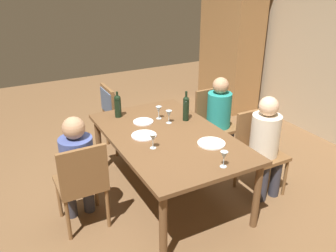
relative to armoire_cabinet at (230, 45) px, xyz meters
The scene contains 20 objects.
ground_plane 3.27m from the armoire_cabinet, 48.92° to the right, with size 10.00×10.00×0.00m, color brown.
armoire_cabinet is the anchor object (origin of this frame).
dining_table 3.11m from the armoire_cabinet, 48.92° to the right, with size 1.85×1.14×0.75m.
chair_near 3.93m from the armoire_cabinet, 57.17° to the right, with size 0.44×0.44×0.92m.
chair_far_left 2.12m from the armoire_cabinet, 42.01° to the right, with size 0.44×0.44×0.92m.
chair_far_right 2.78m from the armoire_cabinet, 30.22° to the right, with size 0.44×0.44×0.92m.
chair_left_end 2.60m from the armoire_cabinet, 73.59° to the right, with size 0.44×0.46×0.92m.
person_woman_host 3.86m from the armoire_cabinet, 58.59° to the right, with size 0.36×0.31×1.14m.
person_man_bearded 2.18m from the armoire_cabinet, 39.98° to the right, with size 0.35×0.30×1.12m.
person_man_guest 2.85m from the armoire_cabinet, 29.06° to the right, with size 0.36×0.31×1.14m.
wine_bottle_tall_green 2.93m from the armoire_cabinet, 62.98° to the right, with size 0.08×0.08×0.31m.
wine_bottle_dark_red 2.66m from the armoire_cabinet, 47.76° to the right, with size 0.07×0.07×0.34m.
wine_glass_near_left 3.41m from the armoire_cabinet, 49.43° to the right, with size 0.07×0.07×0.15m.
wine_glass_centre 3.57m from the armoire_cabinet, 37.99° to the right, with size 0.07×0.07×0.15m.
wine_glass_near_right 2.74m from the armoire_cabinet, 54.15° to the right, with size 0.07×0.07×0.15m.
wine_glass_far 2.81m from the armoire_cabinet, 50.92° to the right, with size 0.07×0.07×0.15m.
dinner_plate_host 3.17m from the armoire_cabinet, 40.31° to the right, with size 0.28×0.28×0.01m, color white.
dinner_plate_guest_left 3.22m from the armoire_cabinet, 52.87° to the right, with size 0.26×0.26×0.01m, color white.
dinner_plate_guest_right 2.92m from the armoire_cabinet, 56.30° to the right, with size 0.23×0.23×0.01m, color white.
handbag 2.32m from the armoire_cabinet, 69.93° to the right, with size 0.28×0.12×0.22m, color brown.
Camera 1 is at (2.87, -1.53, 2.34)m, focal length 37.24 mm.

